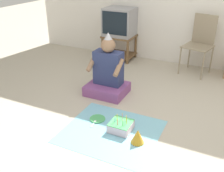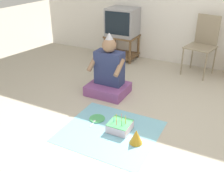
% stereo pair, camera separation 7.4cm
% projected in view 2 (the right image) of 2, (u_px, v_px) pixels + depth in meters
% --- Properties ---
extents(ground_plane, '(16.00, 16.00, 0.00)m').
position_uv_depth(ground_plane, '(155.00, 131.00, 2.94)').
color(ground_plane, '#BCB29E').
extents(tv_stand, '(0.57, 0.47, 0.45)m').
position_uv_depth(tv_stand, '(122.00, 45.00, 4.97)').
color(tv_stand, brown).
rests_on(tv_stand, ground_plane).
extents(tv, '(0.53, 0.46, 0.50)m').
position_uv_depth(tv, '(122.00, 22.00, 4.78)').
color(tv, '#99999E').
rests_on(tv, tv_stand).
extents(folding_chair, '(0.51, 0.50, 0.95)m').
position_uv_depth(folding_chair, '(203.00, 41.00, 4.22)').
color(folding_chair, gray).
rests_on(folding_chair, ground_plane).
extents(person_seated, '(0.55, 0.46, 0.87)m').
position_uv_depth(person_seated, '(109.00, 75.00, 3.66)').
color(person_seated, '#8C4C8C').
rests_on(person_seated, ground_plane).
extents(party_cloth, '(1.04, 0.94, 0.01)m').
position_uv_depth(party_cloth, '(110.00, 131.00, 2.93)').
color(party_cloth, '#7FC6E0').
rests_on(party_cloth, ground_plane).
extents(birthday_cake, '(0.24, 0.24, 0.17)m').
position_uv_depth(birthday_cake, '(120.00, 126.00, 2.92)').
color(birthday_cake, silver).
rests_on(birthday_cake, party_cloth).
extents(party_hat_blue, '(0.14, 0.14, 0.15)m').
position_uv_depth(party_hat_blue, '(136.00, 137.00, 2.71)').
color(party_hat_blue, gold).
rests_on(party_hat_blue, party_cloth).
extents(paper_plate, '(0.19, 0.19, 0.01)m').
position_uv_depth(paper_plate, '(97.00, 119.00, 3.15)').
color(paper_plate, '#4CB266').
rests_on(paper_plate, party_cloth).
extents(plastic_spoon_near, '(0.04, 0.15, 0.01)m').
position_uv_depth(plastic_spoon_near, '(94.00, 122.00, 3.08)').
color(plastic_spoon_near, white).
rests_on(plastic_spoon_near, party_cloth).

